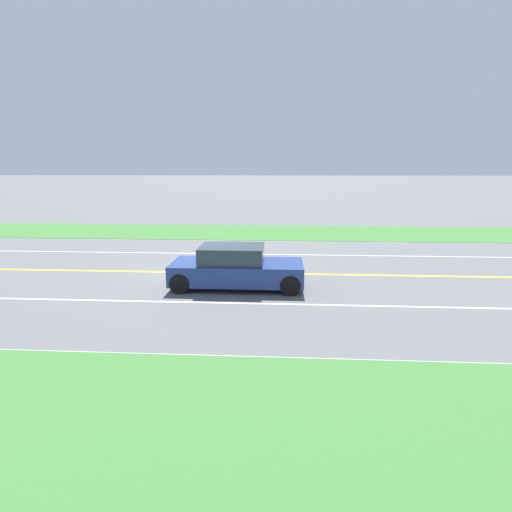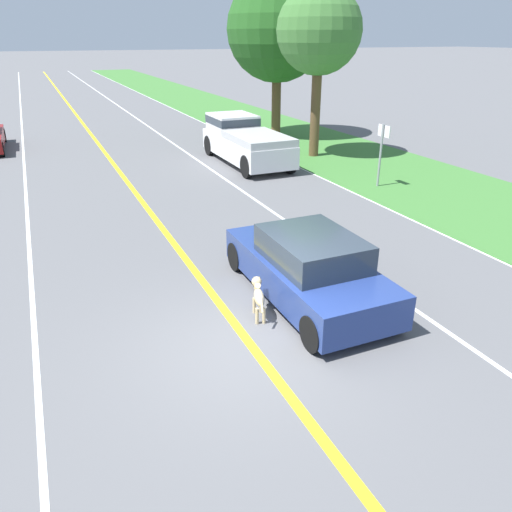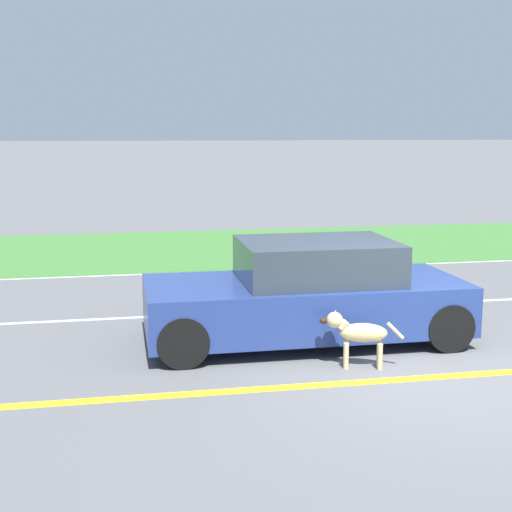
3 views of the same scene
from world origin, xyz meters
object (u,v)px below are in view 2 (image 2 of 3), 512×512
Objects in this scene: ego_car at (308,268)px; roadside_tree_right_far at (277,30)px; pickup_truck at (244,140)px; street_sign at (382,147)px; dog at (259,295)px; roadside_tree_right_near at (319,32)px.

roadside_tree_right_far reaches higher than ego_car.
pickup_truck is 7.67m from roadside_tree_right_far.
dog is at bearing -139.40° from street_sign.
pickup_truck is 0.72× the size of roadside_tree_right_far.
ego_car is 4.32× the size of dog.
roadside_tree_right_near is at bearing 86.09° from street_sign.
roadside_tree_right_far is (0.60, 5.17, 0.12)m from roadside_tree_right_near.
pickup_truck is 6.26m from street_sign.
roadside_tree_right_near is (6.79, 11.59, 4.51)m from ego_car.
roadside_tree_right_near is 3.13× the size of street_sign.
roadside_tree_right_far reaches higher than roadside_tree_right_near.
roadside_tree_right_far reaches higher than dog.
dog is 0.13× the size of roadside_tree_right_far.
roadside_tree_right_near is at bearing 59.62° from ego_car.
roadside_tree_right_far is (3.91, 4.98, 4.34)m from pickup_truck.
ego_car is 0.56× the size of roadside_tree_right_far.
pickup_truck is at bearing -128.16° from roadside_tree_right_far.
pickup_truck is at bearing 176.67° from roadside_tree_right_near.
pickup_truck is 0.80× the size of roadside_tree_right_near.
dog is 10.15m from street_sign.
dog is (-1.24, -0.30, -0.21)m from ego_car.
dog is 0.46× the size of street_sign.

